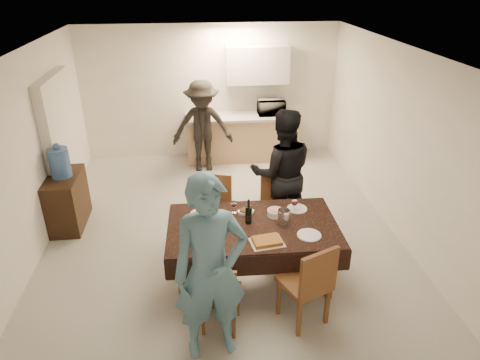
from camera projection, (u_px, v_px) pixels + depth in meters
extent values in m
cube|color=#A9A9A5|center=(223.00, 231.00, 6.34)|extent=(5.00, 6.00, 0.02)
cube|color=white|center=(219.00, 51.00, 5.19)|extent=(5.00, 6.00, 0.02)
cube|color=white|center=(210.00, 92.00, 8.43)|extent=(5.00, 0.02, 2.60)
cube|color=white|center=(252.00, 307.00, 3.10)|extent=(5.00, 0.02, 2.60)
cube|color=white|center=(29.00, 158.00, 5.52)|extent=(0.02, 6.00, 2.60)
cube|color=white|center=(399.00, 143.00, 6.01)|extent=(0.02, 6.00, 2.60)
cube|color=white|center=(63.00, 142.00, 6.70)|extent=(0.15, 1.40, 2.10)
cube|color=tan|center=(242.00, 138.00, 8.60)|extent=(2.20, 0.60, 0.86)
cube|color=#BBBBB5|center=(242.00, 117.00, 8.39)|extent=(2.24, 0.64, 0.05)
cube|color=silver|center=(257.00, 65.00, 8.12)|extent=(1.20, 0.34, 0.70)
cube|color=black|center=(253.00, 226.00, 5.06)|extent=(2.03, 1.21, 0.04)
cube|color=brown|center=(253.00, 253.00, 5.24)|extent=(0.07, 0.07, 0.74)
cube|color=brown|center=(220.00, 294.00, 4.50)|extent=(0.48, 0.48, 0.05)
cube|color=brown|center=(221.00, 288.00, 4.23)|extent=(0.40, 0.13, 0.43)
cube|color=brown|center=(304.00, 283.00, 4.56)|extent=(0.61, 0.61, 0.05)
cube|color=brown|center=(311.00, 275.00, 4.25)|extent=(0.44, 0.22, 0.49)
cube|color=brown|center=(212.00, 215.00, 5.80)|extent=(0.57, 0.57, 0.05)
cube|color=brown|center=(213.00, 205.00, 5.49)|extent=(0.46, 0.16, 0.49)
cube|color=brown|center=(278.00, 211.00, 5.89)|extent=(0.50, 0.50, 0.05)
cube|color=brown|center=(281.00, 202.00, 5.59)|extent=(0.46, 0.09, 0.49)
cube|color=#322010|center=(67.00, 201.00, 6.35)|extent=(0.44, 0.88, 0.81)
cylinder|color=#416EB3|center=(60.00, 163.00, 6.07)|extent=(0.28, 0.28, 0.43)
cylinder|color=white|center=(283.00, 218.00, 5.00)|extent=(0.14, 0.14, 0.21)
cube|color=#A96D31|center=(267.00, 241.00, 4.71)|extent=(0.40, 0.32, 0.05)
cylinder|color=white|center=(275.00, 213.00, 5.23)|extent=(0.20, 0.20, 0.08)
cylinder|color=white|center=(246.00, 212.00, 5.29)|extent=(0.18, 0.18, 0.03)
cylinder|color=white|center=(203.00, 242.00, 4.72)|extent=(0.25, 0.25, 0.01)
cylinder|color=white|center=(309.00, 235.00, 4.84)|extent=(0.27, 0.27, 0.02)
cylinder|color=white|center=(201.00, 214.00, 5.26)|extent=(0.28, 0.28, 0.02)
cylinder|color=white|center=(297.00, 209.00, 5.38)|extent=(0.25, 0.25, 0.01)
imported|color=silver|center=(271.00, 107.00, 8.38)|extent=(0.52, 0.35, 0.29)
imported|color=#588AA4|center=(211.00, 271.00, 3.98)|extent=(0.78, 0.58, 1.95)
imported|color=black|center=(282.00, 173.00, 5.98)|extent=(0.94, 0.75, 1.86)
imported|color=black|center=(202.00, 127.00, 7.92)|extent=(1.12, 0.64, 1.73)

